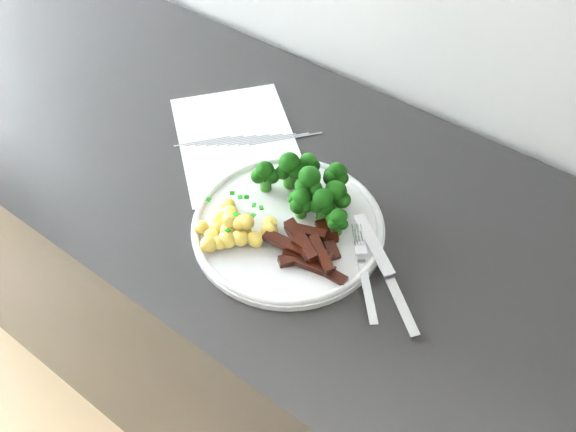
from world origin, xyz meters
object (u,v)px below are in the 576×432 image
Objects in this scene: potatoes at (233,228)px; beef_strips at (309,249)px; counter at (269,322)px; plate at (288,226)px; knife at (392,287)px; fork at (365,276)px; recipe_paper at (237,141)px; broccoli at (311,185)px.

beef_strips is (0.11, 0.04, -0.00)m from potatoes.
counter is 0.46m from plate.
counter is 17.39× the size of beef_strips.
plate is 0.18m from knife.
potatoes is 0.80× the size of fork.
knife is (0.36, -0.11, 0.01)m from recipe_paper.
potatoes is 0.24m from knife.
plate is (0.10, -0.06, 0.45)m from counter.
beef_strips is 0.13m from knife.
broccoli is 1.27× the size of beef_strips.
beef_strips is (0.24, -0.13, 0.02)m from recipe_paper.
recipe_paper is (-0.09, 0.04, 0.44)m from counter.
potatoes is 0.62× the size of knife.
recipe_paper is at bearing 153.42° from counter.
knife is (0.18, -0.06, -0.04)m from broccoli.
potatoes is at bearing -166.01° from knife.
counter is at bearing 109.77° from potatoes.
plate is at bearing 179.19° from knife.
plate reaches higher than recipe_paper.
potatoes reaches higher than fork.
potatoes is at bearing -114.79° from broccoli.
beef_strips is at bearing 18.12° from potatoes.
broccoli is 1.25× the size of fork.
broccoli reaches higher than potatoes.
potatoes is 0.81× the size of beef_strips.
beef_strips reaches higher than knife.
broccoli reaches higher than plate.
broccoli is at bearing 153.20° from fork.
knife is (0.27, -0.06, 0.45)m from counter.
potatoes is (0.13, -0.16, 0.02)m from recipe_paper.
beef_strips is at bearing -55.92° from broccoli.
recipe_paper is 1.94× the size of broccoli.
fork is at bearing 5.77° from beef_strips.
plate is at bearing 173.52° from fork.
fork is at bearing -26.80° from broccoli.
plate is 1.61× the size of knife.
broccoli reaches higher than beef_strips.
fork reaches higher than knife.
counter is 0.53m from knife.
recipe_paper is at bearing 150.58° from plate.
counter is 7.08× the size of recipe_paper.
plate is 1.66× the size of broccoli.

